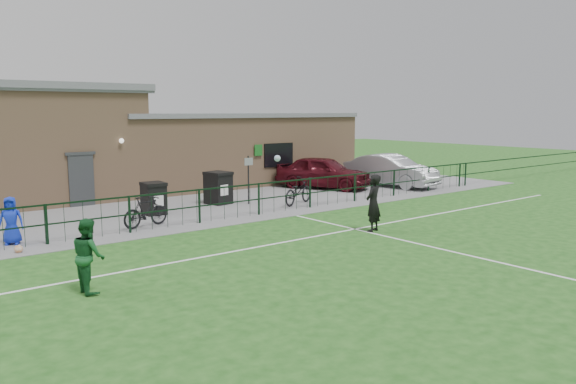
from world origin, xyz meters
TOP-DOWN VIEW (x-y plane):
  - ground at (0.00, 0.00)m, footprint 90.00×90.00m
  - paving_strip at (0.00, 13.50)m, footprint 34.00×13.00m
  - pitch_line_touch at (0.00, 7.80)m, footprint 28.00×0.10m
  - pitch_line_mid at (0.00, 4.00)m, footprint 28.00×0.10m
  - pitch_line_perp at (2.00, 0.00)m, footprint 0.10×16.00m
  - perimeter_fence at (0.00, 8.00)m, footprint 28.00×0.10m
  - wheelie_bin_left at (-2.02, 10.48)m, footprint 0.77×0.87m
  - wheelie_bin_right at (1.10, 11.03)m, footprint 0.97×1.06m
  - sign_post at (2.04, 10.19)m, footprint 0.07×0.07m
  - car_maroon at (7.64, 11.82)m, footprint 3.69×5.07m
  - car_silver at (10.83, 10.25)m, footprint 2.40×5.08m
  - bicycle_d at (-3.23, 8.51)m, footprint 1.78×0.81m
  - bicycle_e at (3.60, 8.88)m, footprint 2.18×1.43m
  - spectator_child at (-7.30, 8.64)m, footprint 0.80×0.68m
  - goalkeeper_kick at (2.18, 3.46)m, footprint 2.03×3.48m
  - outfield_player at (-7.01, 2.99)m, footprint 0.61×0.78m
  - ball_ground at (-7.40, 7.48)m, footprint 0.23×0.23m
  - clubhouse at (-0.88, 16.50)m, footprint 24.25×5.40m

SIDE VIEW (x-z plane):
  - ground at x=0.00m, z-range 0.00..0.00m
  - pitch_line_touch at x=0.00m, z-range 0.00..0.01m
  - pitch_line_mid at x=0.00m, z-range 0.00..0.01m
  - pitch_line_perp at x=2.00m, z-range 0.00..0.01m
  - paving_strip at x=0.00m, z-range 0.00..0.02m
  - ball_ground at x=-7.40m, z-range 0.00..0.23m
  - bicycle_d at x=-3.23m, z-range 0.02..1.05m
  - bicycle_e at x=3.60m, z-range 0.02..1.10m
  - wheelie_bin_left at x=-2.02m, z-range 0.02..1.13m
  - perimeter_fence at x=0.00m, z-range 0.00..1.20m
  - wheelie_bin_right at x=1.10m, z-range 0.02..1.26m
  - spectator_child at x=-7.30m, z-range 0.02..1.41m
  - outfield_player at x=-7.01m, z-range 0.00..1.60m
  - car_maroon at x=7.64m, z-range 0.02..1.62m
  - car_silver at x=10.83m, z-range 0.02..1.63m
  - goalkeeper_kick at x=2.18m, z-range -0.23..2.12m
  - sign_post at x=2.04m, z-range 0.02..2.02m
  - clubhouse at x=-0.88m, z-range -0.26..4.70m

